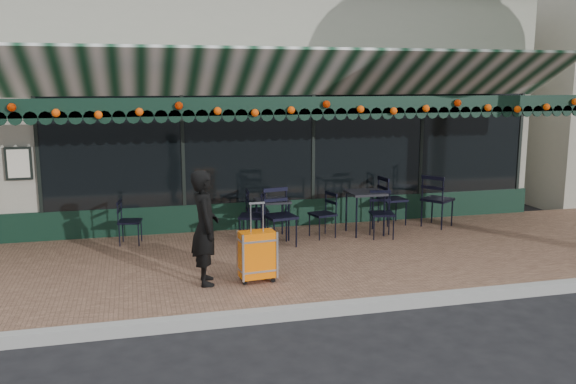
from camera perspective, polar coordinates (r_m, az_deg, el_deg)
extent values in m
plane|color=black|center=(7.65, 0.79, -11.50)|extent=(80.00, 80.00, 0.00)
cube|color=brown|center=(9.46, -2.42, -6.69)|extent=(18.00, 4.00, 0.15)
cube|color=#9E9E99|center=(7.55, 0.95, -11.19)|extent=(18.00, 0.16, 0.15)
cube|color=#A29E8D|center=(14.98, -7.33, 8.00)|extent=(12.00, 8.00, 4.50)
cube|color=black|center=(11.32, 1.38, 4.29)|extent=(9.20, 0.04, 2.00)
cube|color=silver|center=(11.02, -23.90, 2.45)|extent=(0.42, 0.04, 0.55)
cube|color=black|center=(9.56, -3.18, 8.03)|extent=(12.00, 0.03, 0.28)
cylinder|color=#FE4508|center=(9.50, -3.11, 7.89)|extent=(11.60, 0.12, 0.12)
imported|color=black|center=(8.20, -7.77, -3.30)|extent=(0.38, 0.57, 1.55)
cube|color=orange|center=(8.31, -2.89, -5.84)|extent=(0.50, 0.31, 0.64)
cube|color=black|center=(8.41, -2.87, -8.13)|extent=(0.50, 0.31, 0.06)
cube|color=silver|center=(8.18, -2.93, -2.38)|extent=(0.21, 0.05, 0.39)
cube|color=black|center=(10.88, 7.25, -0.06)|extent=(0.62, 0.62, 0.04)
cylinder|color=black|center=(10.63, 6.42, -2.40)|extent=(0.03, 0.03, 0.72)
cylinder|color=black|center=(10.82, 8.98, -2.23)|extent=(0.03, 0.03, 0.72)
cylinder|color=black|center=(11.10, 5.48, -1.83)|extent=(0.03, 0.03, 0.72)
cylinder|color=black|center=(11.28, 7.95, -1.68)|extent=(0.03, 0.03, 0.72)
cube|color=black|center=(10.48, -1.47, -0.82)|extent=(0.55, 0.55, 0.04)
cylinder|color=black|center=(10.28, -2.43, -3.00)|extent=(0.03, 0.03, 0.65)
cylinder|color=black|center=(10.38, 0.07, -2.85)|extent=(0.03, 0.03, 0.65)
cylinder|color=black|center=(10.72, -2.95, -2.44)|extent=(0.03, 0.03, 0.65)
cylinder|color=black|center=(10.82, -0.55, -2.31)|extent=(0.03, 0.03, 0.65)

